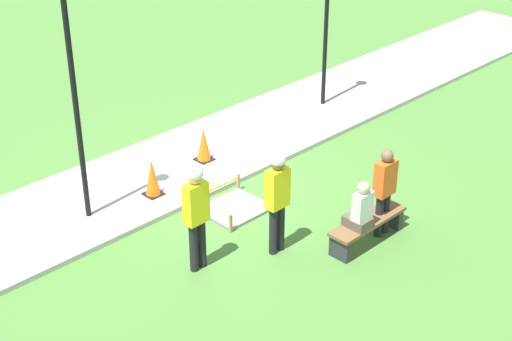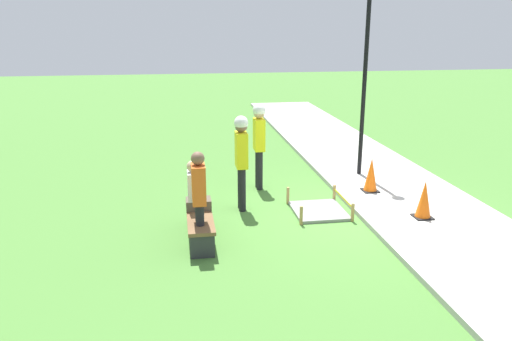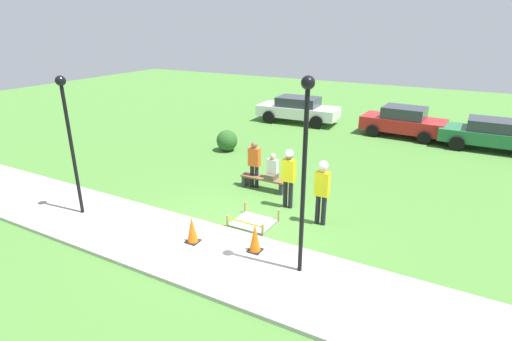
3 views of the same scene
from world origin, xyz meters
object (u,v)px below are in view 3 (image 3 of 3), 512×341
traffic_cone_near_patch (192,230)px  parked_car_red (403,121)px  worker_supervisor (289,173)px  lamppost_near (305,153)px  traffic_cone_far_patch (255,238)px  lamppost_far (68,127)px  worker_assistant (322,186)px  park_bench (264,181)px  parked_car_white (298,109)px  person_seated_on_bench (272,169)px  bystander_in_orange_shirt (254,162)px  parked_car_green (494,134)px

traffic_cone_near_patch → parked_car_red: (2.87, 13.68, 0.31)m
worker_supervisor → lamppost_near: size_ratio=0.43×
traffic_cone_far_patch → lamppost_far: 6.09m
traffic_cone_near_patch → worker_assistant: 3.77m
park_bench → parked_car_white: bearing=106.5°
traffic_cone_far_patch → person_seated_on_bench: size_ratio=0.83×
bystander_in_orange_shirt → parked_car_white: bystander_in_orange_shirt is taller
lamppost_near → lamppost_far: size_ratio=1.09×
traffic_cone_near_patch → lamppost_far: lamppost_far is taller
person_seated_on_bench → parked_car_white: bearing=108.1°
traffic_cone_near_patch → parked_car_red: 13.98m
worker_supervisor → worker_assistant: size_ratio=0.99×
worker_assistant → parked_car_white: (-5.45, 11.10, -0.40)m
worker_assistant → lamppost_far: bearing=-155.7°
person_seated_on_bench → lamppost_far: lamppost_far is taller
worker_supervisor → lamppost_near: 3.98m
parked_car_green → parked_car_white: bearing=176.9°
parked_car_green → parked_car_red: (-4.00, 0.45, 0.03)m
lamppost_near → parked_car_white: bearing=113.3°
bystander_in_orange_shirt → parked_car_white: 9.92m
lamppost_near → parked_car_white: (-5.89, 13.65, -2.17)m
lamppost_far → parked_car_red: lamppost_far is taller
traffic_cone_far_patch → park_bench: size_ratio=0.45×
person_seated_on_bench → lamppost_far: 6.40m
traffic_cone_near_patch → lamppost_far: bearing=-176.9°
traffic_cone_near_patch → person_seated_on_bench: size_ratio=0.81×
worker_assistant → lamppost_far: lamppost_far is taller
worker_assistant → park_bench: bearing=150.6°
bystander_in_orange_shirt → lamppost_near: 5.66m
traffic_cone_near_patch → lamppost_near: bearing=3.2°
traffic_cone_near_patch → parked_car_red: size_ratio=0.18×
parked_car_white → parked_car_green: bearing=-5.9°
park_bench → bystander_in_orange_shirt: 0.73m
lamppost_near → person_seated_on_bench: bearing=124.0°
worker_supervisor → lamppost_far: lamppost_far is taller
person_seated_on_bench → lamppost_near: (2.75, -4.07, 2.15)m
parked_car_red → traffic_cone_far_patch: bearing=-92.0°
lamppost_far → traffic_cone_far_patch: bearing=6.2°
person_seated_on_bench → lamppost_near: size_ratio=0.20×
lamppost_far → parked_car_green: size_ratio=0.90×
park_bench → parked_car_white: (-2.85, 9.63, 0.46)m
traffic_cone_near_patch → worker_assistant: (2.51, 2.71, 0.73)m
lamppost_near → lamppost_far: bearing=-176.9°
lamppost_far → parked_car_white: 14.20m
worker_assistant → traffic_cone_far_patch: bearing=-110.7°
worker_assistant → parked_car_white: bearing=116.2°
traffic_cone_near_patch → park_bench: (-0.09, 4.18, -0.14)m
parked_car_green → parked_car_white: 9.83m
worker_supervisor → parked_car_green: size_ratio=0.43×
traffic_cone_far_patch → worker_supervisor: bearing=98.1°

